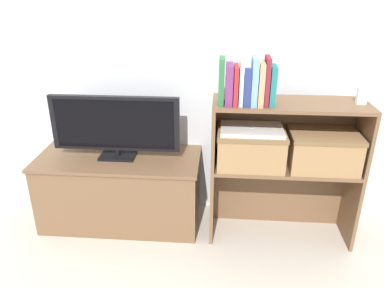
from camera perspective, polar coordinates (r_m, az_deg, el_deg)
The scene contains 19 objects.
ground_plane at distance 2.40m, azimuth -0.30°, elevation -14.90°, with size 16.00×16.00×0.00m, color #BCB2A3.
wall_back at distance 2.36m, azimuth 0.65°, elevation 16.52°, with size 10.00×0.05×2.40m.
tv_stand at distance 2.51m, azimuth -10.78°, elevation -6.79°, with size 1.03×0.45×0.47m.
tv at distance 2.32m, azimuth -11.64°, elevation 2.84°, with size 0.79×0.14×0.40m.
bookshelf_lower_tier at distance 2.42m, azimuth 13.23°, elevation -6.35°, with size 0.86×0.30×0.49m.
bookshelf_upper_tier at distance 2.24m, azimuth 14.27°, elevation 3.28°, with size 0.86×0.30×0.39m.
book_forest at distance 2.03m, azimuth 4.52°, elevation 9.55°, with size 0.03×0.13×0.25m.
book_plum at distance 2.03m, azimuth 5.68°, elevation 9.05°, with size 0.04×0.15×0.21m.
book_crimson at distance 2.03m, azimuth 6.68°, elevation 8.93°, with size 0.02×0.15×0.21m.
book_ivory at distance 2.03m, azimuth 7.51°, elevation 9.27°, with size 0.02×0.13×0.24m.
book_navy at distance 2.04m, azimuth 8.37°, elevation 8.49°, with size 0.04×0.15×0.18m.
book_skyblue at distance 2.03m, azimuth 9.47°, elevation 9.42°, with size 0.03×0.14×0.25m.
book_tan at distance 2.04m, azimuth 10.43°, elevation 9.05°, with size 0.03×0.15×0.23m.
book_maroon at distance 2.04m, azimuth 11.30°, elevation 9.38°, with size 0.02×0.14×0.26m.
book_teal at distance 2.05m, azimuth 12.15°, elevation 8.72°, with size 0.03×0.12×0.21m.
baby_monitor at distance 2.23m, azimuth 24.46°, elevation 6.68°, with size 0.05×0.04×0.12m.
storage_basket_left at distance 2.19m, azimuth 8.91°, elevation -0.38°, with size 0.39×0.27×0.22m.
storage_basket_right at distance 2.27m, azimuth 19.32°, elevation -0.70°, with size 0.39×0.27×0.22m.
laptop at distance 2.15m, azimuth 9.10°, elevation 2.24°, with size 0.35×0.23×0.02m.
Camera 1 is at (0.16, -1.86, 1.50)m, focal length 35.00 mm.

